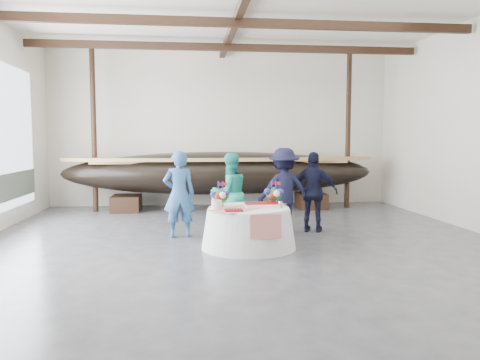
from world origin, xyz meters
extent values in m
cube|color=#3D3D42|center=(0.00, 0.00, 0.00)|extent=(10.00, 12.00, 0.01)
cube|color=silver|center=(0.00, 6.00, 2.25)|extent=(10.00, 0.02, 4.50)
cube|color=silver|center=(0.00, -6.00, 2.25)|extent=(10.00, 0.02, 4.50)
cube|color=black|center=(0.00, 1.50, 4.25)|extent=(9.80, 0.12, 0.18)
cube|color=black|center=(0.00, 4.00, 4.25)|extent=(9.80, 0.12, 0.18)
cylinder|color=black|center=(-3.50, 4.93, 2.25)|extent=(0.14, 0.14, 4.50)
cylinder|color=black|center=(3.50, 4.93, 2.25)|extent=(0.14, 0.14, 4.50)
cube|color=black|center=(-2.69, 4.93, 0.21)|extent=(0.75, 0.96, 0.43)
cube|color=black|center=(2.45, 4.93, 0.21)|extent=(0.75, 0.96, 0.43)
ellipsoid|color=black|center=(-0.12, 4.93, 1.02)|extent=(8.57, 1.71, 1.18)
cube|color=#9E7A4C|center=(-0.12, 4.93, 1.34)|extent=(6.86, 1.13, 0.06)
cone|color=white|center=(0.06, 0.30, 0.35)|extent=(1.70, 1.70, 0.70)
cylinder|color=white|center=(0.06, 0.30, 0.71)|extent=(1.44, 1.44, 0.04)
cube|color=red|center=(0.06, 0.30, 0.74)|extent=(1.54, 1.46, 0.01)
cube|color=white|center=(0.29, 0.29, 0.77)|extent=(0.60, 0.40, 0.07)
cylinder|color=white|center=(-0.52, 0.15, 0.81)|extent=(0.18, 0.18, 0.16)
cylinder|color=white|center=(-0.49, 0.62, 0.82)|extent=(0.18, 0.18, 0.18)
cube|color=maroon|center=(-0.25, -0.12, 0.75)|extent=(0.30, 0.24, 0.03)
cone|color=silver|center=(0.61, 0.18, 0.79)|extent=(0.09, 0.09, 0.12)
imported|color=#2B578C|center=(-1.20, 1.37, 0.86)|extent=(0.67, 0.47, 1.72)
imported|color=#21AE96|center=(-0.16, 1.63, 0.83)|extent=(0.97, 0.87, 1.67)
imported|color=black|center=(0.96, 1.56, 0.89)|extent=(1.17, 0.71, 1.77)
imported|color=black|center=(1.61, 1.58, 0.84)|extent=(1.07, 0.74, 1.69)
camera|label=1|loc=(-1.01, -7.93, 1.95)|focal=35.00mm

